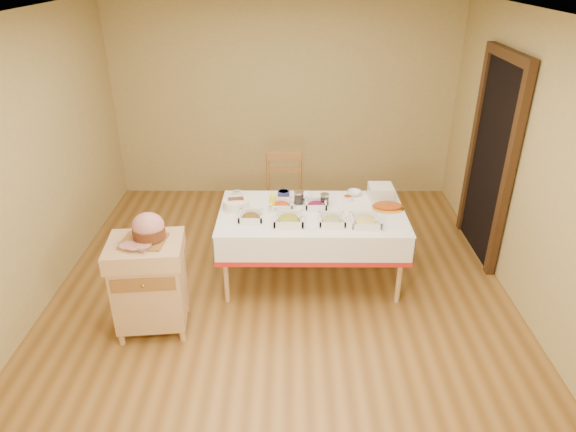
# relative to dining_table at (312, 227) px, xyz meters

# --- Properties ---
(room_shell) EXTENTS (5.00, 5.00, 5.00)m
(room_shell) POSITION_rel_dining_table_xyz_m (-0.30, -0.30, 0.70)
(room_shell) COLOR olive
(room_shell) RESTS_ON ground
(doorway) EXTENTS (0.09, 1.10, 2.20)m
(doorway) POSITION_rel_dining_table_xyz_m (1.90, 0.60, 0.51)
(doorway) COLOR black
(doorway) RESTS_ON ground
(dining_table) EXTENTS (1.82, 1.02, 0.76)m
(dining_table) POSITION_rel_dining_table_xyz_m (0.00, 0.00, 0.00)
(dining_table) COLOR tan
(dining_table) RESTS_ON ground
(butcher_cart) EXTENTS (0.67, 0.58, 0.88)m
(butcher_cart) POSITION_rel_dining_table_xyz_m (-1.43, -0.81, -0.10)
(butcher_cart) COLOR tan
(butcher_cart) RESTS_ON ground
(dining_chair) EXTENTS (0.44, 0.42, 0.99)m
(dining_chair) POSITION_rel_dining_table_xyz_m (-0.29, 0.94, -0.09)
(dining_chair) COLOR olive
(dining_chair) RESTS_ON ground
(ham_on_board) EXTENTS (0.38, 0.36, 0.25)m
(ham_on_board) POSITION_rel_dining_table_xyz_m (-1.39, -0.78, 0.39)
(ham_on_board) COLOR olive
(ham_on_board) RESTS_ON butcher_cart
(serving_dish_a) EXTENTS (0.23, 0.22, 0.10)m
(serving_dish_a) POSITION_rel_dining_table_xyz_m (-0.59, -0.16, 0.19)
(serving_dish_a) COLOR silver
(serving_dish_a) RESTS_ON dining_table
(serving_dish_b) EXTENTS (0.28, 0.28, 0.11)m
(serving_dish_b) POSITION_rel_dining_table_xyz_m (-0.23, -0.23, 0.20)
(serving_dish_b) COLOR silver
(serving_dish_b) RESTS_ON dining_table
(serving_dish_c) EXTENTS (0.24, 0.24, 0.10)m
(serving_dish_c) POSITION_rel_dining_table_xyz_m (0.18, -0.23, 0.19)
(serving_dish_c) COLOR silver
(serving_dish_c) RESTS_ON dining_table
(serving_dish_d) EXTENTS (0.27, 0.27, 0.10)m
(serving_dish_d) POSITION_rel_dining_table_xyz_m (0.49, -0.25, 0.19)
(serving_dish_d) COLOR silver
(serving_dish_d) RESTS_ON dining_table
(serving_dish_e) EXTENTS (0.23, 0.22, 0.11)m
(serving_dish_e) POSITION_rel_dining_table_xyz_m (-0.30, 0.09, 0.20)
(serving_dish_e) COLOR silver
(serving_dish_e) RESTS_ON dining_table
(serving_dish_f) EXTENTS (0.22, 0.21, 0.10)m
(serving_dish_f) POSITION_rel_dining_table_xyz_m (0.04, 0.11, 0.19)
(serving_dish_f) COLOR silver
(serving_dish_f) RESTS_ON dining_table
(small_bowl_left) EXTENTS (0.11, 0.11, 0.05)m
(small_bowl_left) POSITION_rel_dining_table_xyz_m (-0.76, 0.37, 0.19)
(small_bowl_left) COLOR silver
(small_bowl_left) RESTS_ON dining_table
(small_bowl_mid) EXTENTS (0.13, 0.13, 0.05)m
(small_bowl_mid) POSITION_rel_dining_table_xyz_m (-0.28, 0.38, 0.19)
(small_bowl_mid) COLOR navy
(small_bowl_mid) RESTS_ON dining_table
(small_bowl_right) EXTENTS (0.10, 0.10, 0.05)m
(small_bowl_right) POSITION_rel_dining_table_xyz_m (0.38, 0.27, 0.19)
(small_bowl_right) COLOR silver
(small_bowl_right) RESTS_ON dining_table
(bowl_white_imported) EXTENTS (0.22, 0.22, 0.04)m
(bowl_white_imported) POSITION_rel_dining_table_xyz_m (-0.07, 0.33, 0.18)
(bowl_white_imported) COLOR silver
(bowl_white_imported) RESTS_ON dining_table
(bowl_small_imported) EXTENTS (0.17, 0.17, 0.05)m
(bowl_small_imported) POSITION_rel_dining_table_xyz_m (0.46, 0.41, 0.18)
(bowl_small_imported) COLOR silver
(bowl_small_imported) RESTS_ON dining_table
(preserve_jar_left) EXTENTS (0.10, 0.10, 0.13)m
(preserve_jar_left) POSITION_rel_dining_table_xyz_m (-0.13, 0.20, 0.22)
(preserve_jar_left) COLOR silver
(preserve_jar_left) RESTS_ON dining_table
(preserve_jar_right) EXTENTS (0.09, 0.09, 0.11)m
(preserve_jar_right) POSITION_rel_dining_table_xyz_m (0.13, 0.18, 0.21)
(preserve_jar_right) COLOR silver
(preserve_jar_right) RESTS_ON dining_table
(mustard_bottle) EXTENTS (0.06, 0.06, 0.19)m
(mustard_bottle) POSITION_rel_dining_table_xyz_m (-0.39, 0.07, 0.25)
(mustard_bottle) COLOR yellow
(mustard_bottle) RESTS_ON dining_table
(bread_basket) EXTENTS (0.25, 0.25, 0.11)m
(bread_basket) POSITION_rel_dining_table_xyz_m (-0.75, 0.08, 0.21)
(bread_basket) COLOR white
(bread_basket) RESTS_ON dining_table
(plate_stack) EXTENTS (0.24, 0.24, 0.13)m
(plate_stack) POSITION_rel_dining_table_xyz_m (0.72, 0.34, 0.23)
(plate_stack) COLOR silver
(plate_stack) RESTS_ON dining_table
(brass_platter) EXTENTS (0.32, 0.23, 0.04)m
(brass_platter) POSITION_rel_dining_table_xyz_m (0.75, 0.08, 0.18)
(brass_platter) COLOR gold
(brass_platter) RESTS_ON dining_table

